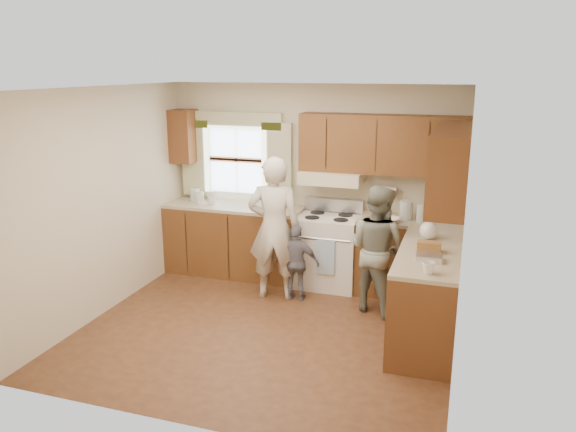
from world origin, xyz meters
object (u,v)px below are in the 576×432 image
(stove, at_px, (329,250))
(woman_right, at_px, (377,249))
(child, at_px, (297,263))
(woman_left, at_px, (274,228))

(stove, height_order, woman_right, woman_right)
(stove, bearing_deg, woman_right, -39.90)
(woman_right, relative_size, child, 1.58)
(woman_left, bearing_deg, child, 169.76)
(woman_right, bearing_deg, stove, -13.43)
(woman_left, distance_m, child, 0.49)
(woman_left, bearing_deg, stove, -141.69)
(stove, distance_m, woman_left, 0.87)
(stove, xyz_separation_m, woman_left, (-0.52, -0.59, 0.39))
(child, bearing_deg, stove, -114.97)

